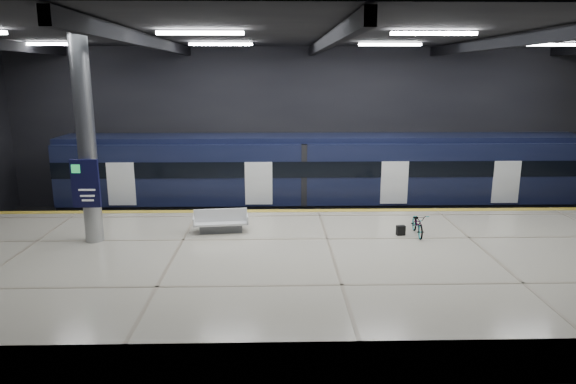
{
  "coord_description": "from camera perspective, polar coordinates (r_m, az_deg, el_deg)",
  "views": [
    {
      "loc": [
        -1.78,
        -17.97,
        6.7
      ],
      "look_at": [
        -1.3,
        1.5,
        2.2
      ],
      "focal_mm": 32.0,
      "sensor_mm": 36.0,
      "label": 1
    }
  ],
  "objects": [
    {
      "name": "bicycle",
      "position": [
        18.77,
        14.23,
        -3.45
      ],
      "size": [
        0.62,
        1.58,
        0.82
      ],
      "primitive_type": "imported",
      "rotation": [
        0.0,
        0.0,
        -0.05
      ],
      "color": "#99999E",
      "rests_on": "platform"
    },
    {
      "name": "bench",
      "position": [
        18.73,
        -7.48,
        -3.52
      ],
      "size": [
        2.04,
        1.02,
        0.87
      ],
      "rotation": [
        0.0,
        0.0,
        0.11
      ],
      "color": "#595B60",
      "rests_on": "platform"
    },
    {
      "name": "info_column",
      "position": [
        18.18,
        -21.49,
        5.04
      ],
      "size": [
        0.9,
        0.78,
        6.9
      ],
      "color": "#9EA0A5",
      "rests_on": "platform"
    },
    {
      "name": "ground",
      "position": [
        19.26,
        4.01,
        -7.38
      ],
      "size": [
        30.0,
        30.0,
        0.0
      ],
      "primitive_type": "plane",
      "color": "black",
      "rests_on": "ground"
    },
    {
      "name": "rails",
      "position": [
        24.45,
        2.82,
        -2.71
      ],
      "size": [
        30.0,
        1.52,
        0.16
      ],
      "color": "gray",
      "rests_on": "ground"
    },
    {
      "name": "room_shell",
      "position": [
        18.08,
        4.3,
        9.87
      ],
      "size": [
        30.1,
        16.1,
        8.05
      ],
      "color": "black",
      "rests_on": "ground"
    },
    {
      "name": "safety_strip",
      "position": [
        21.53,
        3.38,
        -2.07
      ],
      "size": [
        30.0,
        0.4,
        0.01
      ],
      "primitive_type": "cube",
      "color": "gold",
      "rests_on": "platform"
    },
    {
      "name": "platform",
      "position": [
        16.74,
        4.85,
        -8.59
      ],
      "size": [
        30.0,
        11.0,
        1.1
      ],
      "primitive_type": "cube",
      "color": "beige",
      "rests_on": "ground"
    },
    {
      "name": "pannier_bag",
      "position": [
        18.69,
        12.42,
        -4.18
      ],
      "size": [
        0.32,
        0.22,
        0.35
      ],
      "primitive_type": "cube",
      "rotation": [
        0.0,
        0.0,
        0.15
      ],
      "color": "black",
      "rests_on": "platform"
    },
    {
      "name": "train",
      "position": [
        24.26,
        8.23,
        1.85
      ],
      "size": [
        29.4,
        2.84,
        3.79
      ],
      "color": "black",
      "rests_on": "ground"
    }
  ]
}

